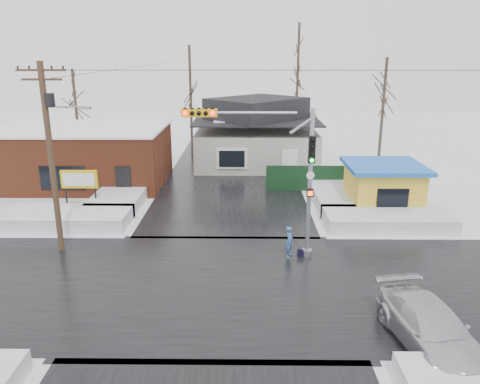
{
  "coord_description": "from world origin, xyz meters",
  "views": [
    {
      "loc": [
        1.03,
        -17.67,
        9.35
      ],
      "look_at": [
        0.79,
        3.56,
        3.0
      ],
      "focal_mm": 35.0,
      "sensor_mm": 36.0,
      "label": 1
    }
  ],
  "objects_px": {
    "kiosk": "(383,186)",
    "traffic_signal": "(276,163)",
    "marquee_sign": "(79,180)",
    "pedestrian": "(289,242)",
    "car": "(430,328)",
    "utility_pole": "(51,148)"
  },
  "relations": [
    {
      "from": "kiosk",
      "to": "traffic_signal",
      "type": "bearing_deg",
      "value": -135.16
    },
    {
      "from": "kiosk",
      "to": "marquee_sign",
      "type": "bearing_deg",
      "value": -178.45
    },
    {
      "from": "traffic_signal",
      "to": "kiosk",
      "type": "relative_size",
      "value": 1.52
    },
    {
      "from": "pedestrian",
      "to": "car",
      "type": "height_order",
      "value": "pedestrian"
    },
    {
      "from": "utility_pole",
      "to": "marquee_sign",
      "type": "relative_size",
      "value": 3.53
    },
    {
      "from": "traffic_signal",
      "to": "kiosk",
      "type": "distance_m",
      "value": 10.43
    },
    {
      "from": "kiosk",
      "to": "car",
      "type": "height_order",
      "value": "kiosk"
    },
    {
      "from": "traffic_signal",
      "to": "utility_pole",
      "type": "xyz_separation_m",
      "value": [
        -10.36,
        0.53,
        0.57
      ]
    },
    {
      "from": "car",
      "to": "traffic_signal",
      "type": "bearing_deg",
      "value": 113.39
    },
    {
      "from": "marquee_sign",
      "to": "car",
      "type": "height_order",
      "value": "marquee_sign"
    },
    {
      "from": "marquee_sign",
      "to": "kiosk",
      "type": "bearing_deg",
      "value": 1.55
    },
    {
      "from": "marquee_sign",
      "to": "pedestrian",
      "type": "bearing_deg",
      "value": -28.84
    },
    {
      "from": "utility_pole",
      "to": "pedestrian",
      "type": "distance_m",
      "value": 11.91
    },
    {
      "from": "traffic_signal",
      "to": "kiosk",
      "type": "height_order",
      "value": "traffic_signal"
    },
    {
      "from": "utility_pole",
      "to": "kiosk",
      "type": "relative_size",
      "value": 1.96
    },
    {
      "from": "traffic_signal",
      "to": "pedestrian",
      "type": "xyz_separation_m",
      "value": [
        0.7,
        -0.16,
        -3.78
      ]
    },
    {
      "from": "marquee_sign",
      "to": "pedestrian",
      "type": "xyz_separation_m",
      "value": [
        12.14,
        -6.68,
        -1.16
      ]
    },
    {
      "from": "utility_pole",
      "to": "car",
      "type": "relative_size",
      "value": 1.8
    },
    {
      "from": "pedestrian",
      "to": "traffic_signal",
      "type": "bearing_deg",
      "value": 90.18
    },
    {
      "from": "traffic_signal",
      "to": "pedestrian",
      "type": "relative_size",
      "value": 4.62
    },
    {
      "from": "traffic_signal",
      "to": "car",
      "type": "distance_m",
      "value": 9.41
    },
    {
      "from": "utility_pole",
      "to": "car",
      "type": "bearing_deg",
      "value": -27.31
    }
  ]
}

